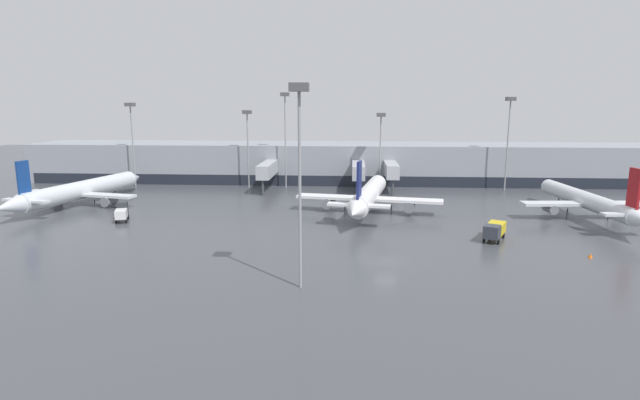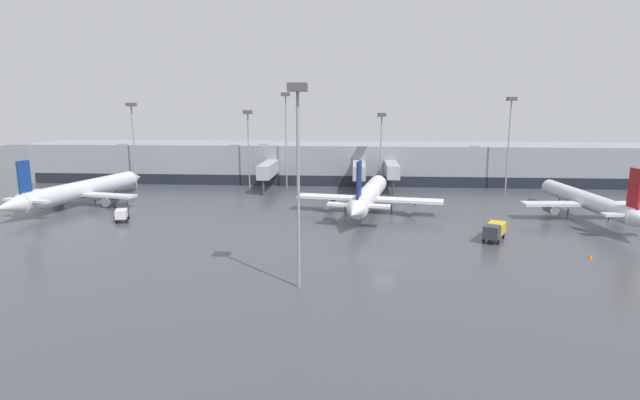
% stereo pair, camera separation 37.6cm
% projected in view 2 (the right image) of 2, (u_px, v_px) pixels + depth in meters
% --- Properties ---
extents(ground_plane, '(320.00, 320.00, 0.00)m').
position_uv_depth(ground_plane, '(384.00, 261.00, 58.92)').
color(ground_plane, '#424449').
extents(terminal_building, '(160.00, 29.25, 9.00)m').
position_uv_depth(terminal_building, '(370.00, 163.00, 118.62)').
color(terminal_building, gray).
rests_on(terminal_building, ground_plane).
extents(parked_jet_0, '(20.80, 33.34, 9.73)m').
position_uv_depth(parked_jet_0, '(588.00, 201.00, 79.71)').
color(parked_jet_0, silver).
rests_on(parked_jet_0, ground_plane).
extents(parked_jet_1, '(22.27, 35.67, 9.49)m').
position_uv_depth(parked_jet_1, '(81.00, 191.00, 91.16)').
color(parked_jet_1, silver).
rests_on(parked_jet_1, ground_plane).
extents(parked_jet_2, '(24.95, 32.62, 10.02)m').
position_uv_depth(parked_jet_2, '(369.00, 195.00, 84.41)').
color(parked_jet_2, white).
rests_on(parked_jet_2, ground_plane).
extents(service_truck_0, '(4.31, 5.94, 2.41)m').
position_uv_depth(service_truck_0, '(494.00, 230.00, 67.73)').
color(service_truck_0, gold).
rests_on(service_truck_0, ground_plane).
extents(service_truck_1, '(2.89, 4.59, 2.80)m').
position_uv_depth(service_truck_1, '(122.00, 212.00, 79.06)').
color(service_truck_1, silver).
rests_on(service_truck_1, ground_plane).
extents(traffic_cone_0, '(0.50, 0.50, 0.56)m').
position_uv_depth(traffic_cone_0, '(590.00, 256.00, 60.10)').
color(traffic_cone_0, orange).
rests_on(traffic_cone_0, ground_plane).
extents(traffic_cone_1, '(0.40, 0.40, 0.59)m').
position_uv_depth(traffic_cone_1, '(408.00, 200.00, 94.45)').
color(traffic_cone_1, orange).
rests_on(traffic_cone_1, ground_plane).
extents(apron_light_mast_0, '(1.80, 1.80, 20.26)m').
position_uv_depth(apron_light_mast_0, '(298.00, 131.00, 47.63)').
color(apron_light_mast_0, gray).
rests_on(apron_light_mast_0, ground_plane).
extents(apron_light_mast_1, '(1.80, 1.80, 18.53)m').
position_uv_depth(apron_light_mast_1, '(132.00, 121.00, 110.33)').
color(apron_light_mast_1, gray).
rests_on(apron_light_mast_1, ground_plane).
extents(apron_light_mast_2, '(1.80, 1.80, 20.69)m').
position_uv_depth(apron_light_mast_2, '(286.00, 114.00, 107.88)').
color(apron_light_mast_2, gray).
rests_on(apron_light_mast_2, ground_plane).
extents(apron_light_mast_3, '(1.80, 1.80, 16.93)m').
position_uv_depth(apron_light_mast_3, '(248.00, 126.00, 108.45)').
color(apron_light_mast_3, gray).
rests_on(apron_light_mast_3, ground_plane).
extents(apron_light_mast_4, '(1.80, 1.80, 16.44)m').
position_uv_depth(apron_light_mast_4, '(381.00, 129.00, 104.73)').
color(apron_light_mast_4, gray).
rests_on(apron_light_mast_4, ground_plane).
extents(apron_light_mast_5, '(1.80, 1.80, 19.70)m').
position_uv_depth(apron_light_mast_5, '(510.00, 118.00, 103.78)').
color(apron_light_mast_5, gray).
rests_on(apron_light_mast_5, ground_plane).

